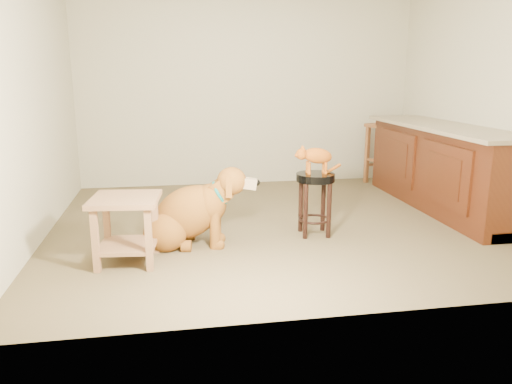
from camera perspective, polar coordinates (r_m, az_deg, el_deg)
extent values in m
cube|color=brown|center=(5.09, 2.66, -3.65)|extent=(4.50, 4.00, 0.01)
cube|color=beige|center=(6.84, -0.92, 11.82)|extent=(4.50, 0.04, 2.60)
cube|color=beige|center=(2.96, 11.43, 9.32)|extent=(4.50, 0.04, 2.60)
cube|color=beige|center=(4.90, -24.24, 9.98)|extent=(0.04, 4.00, 2.60)
cube|color=beige|center=(5.79, 25.47, 10.23)|extent=(0.04, 4.00, 2.60)
cube|color=#4C200D|center=(5.97, 20.66, 2.50)|extent=(0.60, 2.50, 0.90)
cube|color=gray|center=(5.89, 20.78, 6.98)|extent=(0.70, 2.56, 0.04)
cube|color=black|center=(6.08, 20.67, -1.20)|extent=(0.52, 2.50, 0.10)
cube|color=#4C200D|center=(5.34, 20.75, 1.82)|extent=(0.02, 0.90, 0.62)
cube|color=#4C200D|center=(6.30, 15.73, 3.85)|extent=(0.02, 0.90, 0.62)
cube|color=#3E190A|center=(5.34, 20.64, 1.82)|extent=(0.02, 0.60, 0.40)
cube|color=#3E190A|center=(6.29, 15.63, 3.85)|extent=(0.02, 0.60, 0.40)
cylinder|color=black|center=(4.86, 7.68, -1.43)|extent=(0.04, 0.04, 0.52)
cylinder|color=black|center=(4.81, 5.13, -1.52)|extent=(0.04, 0.04, 0.52)
cylinder|color=black|center=(4.65, 8.34, -2.13)|extent=(0.04, 0.04, 0.52)
cylinder|color=black|center=(4.60, 5.68, -2.22)|extent=(0.04, 0.04, 0.52)
torus|color=black|center=(4.76, 6.67, -3.10)|extent=(0.32, 0.32, 0.02)
cylinder|color=black|center=(4.66, 6.81, 1.69)|extent=(0.36, 0.36, 0.07)
cube|color=brown|center=(7.33, 14.63, 4.35)|extent=(0.06, 0.06, 0.78)
cube|color=brown|center=(7.09, 12.57, 4.16)|extent=(0.06, 0.06, 0.78)
cube|color=brown|center=(7.09, 16.65, 3.91)|extent=(0.06, 0.06, 0.78)
cube|color=brown|center=(6.84, 14.60, 3.71)|extent=(0.06, 0.06, 0.78)
cube|color=brown|center=(7.03, 14.81, 7.34)|extent=(0.57, 0.57, 0.04)
cube|color=#936744|center=(4.31, -11.41, -3.64)|extent=(0.06, 0.06, 0.50)
cube|color=#936744|center=(4.38, -16.66, -3.66)|extent=(0.06, 0.06, 0.50)
cube|color=#936744|center=(3.93, -12.15, -5.37)|extent=(0.06, 0.06, 0.50)
cube|color=#936744|center=(4.00, -17.89, -5.36)|extent=(0.06, 0.06, 0.50)
cube|color=#936744|center=(4.07, -14.76, -0.83)|extent=(0.58, 0.58, 0.04)
cube|color=#936744|center=(4.18, -14.44, -5.92)|extent=(0.49, 0.49, 0.03)
ellipsoid|color=brown|center=(4.63, -9.81, -3.54)|extent=(0.42, 0.36, 0.34)
ellipsoid|color=brown|center=(4.37, -10.34, -4.60)|extent=(0.42, 0.36, 0.34)
cylinder|color=brown|center=(4.66, -7.52, -4.85)|extent=(0.10, 0.12, 0.11)
cylinder|color=brown|center=(4.37, -7.97, -6.16)|extent=(0.10, 0.12, 0.11)
ellipsoid|color=brown|center=(4.44, -7.84, -2.37)|extent=(0.82, 0.52, 0.69)
ellipsoid|color=brown|center=(4.40, -5.26, -1.31)|extent=(0.33, 0.36, 0.35)
cylinder|color=brown|center=(4.53, -4.59, -3.20)|extent=(0.10, 0.10, 0.40)
cylinder|color=brown|center=(4.35, -4.74, -3.92)|extent=(0.10, 0.10, 0.40)
sphere|color=brown|center=(4.59, -4.15, -5.29)|extent=(0.11, 0.11, 0.11)
sphere|color=brown|center=(4.41, -4.28, -6.09)|extent=(0.11, 0.11, 0.11)
cylinder|color=brown|center=(4.37, -4.18, 0.04)|extent=(0.28, 0.22, 0.26)
ellipsoid|color=brown|center=(4.34, -2.81, 1.28)|extent=(0.29, 0.27, 0.24)
cube|color=tan|center=(4.34, -0.98, 1.01)|extent=(0.18, 0.12, 0.11)
sphere|color=black|center=(4.34, 0.07, 1.08)|extent=(0.06, 0.06, 0.06)
cube|color=brown|center=(4.46, -3.03, 1.18)|extent=(0.06, 0.07, 0.18)
cube|color=brown|center=(4.24, -3.13, 0.54)|extent=(0.06, 0.07, 0.18)
torus|color=#0D6964|center=(4.37, -4.18, -0.09)|extent=(0.17, 0.25, 0.21)
cylinder|color=#D8BF4C|center=(4.38, -3.47, -1.03)|extent=(0.01, 0.05, 0.05)
cylinder|color=brown|center=(4.63, -12.51, -5.28)|extent=(0.33, 0.13, 0.07)
ellipsoid|color=#98470F|center=(4.62, 7.06, 4.13)|extent=(0.29, 0.15, 0.18)
cylinder|color=#98470F|center=(4.66, 5.89, 2.85)|extent=(0.03, 0.03, 0.11)
sphere|color=#98470F|center=(4.67, 5.88, 2.33)|extent=(0.04, 0.04, 0.04)
cylinder|color=#98470F|center=(4.59, 6.10, 2.67)|extent=(0.03, 0.03, 0.11)
sphere|color=#98470F|center=(4.60, 6.08, 2.15)|extent=(0.04, 0.04, 0.04)
cylinder|color=#98470F|center=(4.70, 7.74, 2.88)|extent=(0.03, 0.03, 0.11)
sphere|color=#98470F|center=(4.70, 7.73, 2.36)|extent=(0.04, 0.04, 0.04)
cylinder|color=#98470F|center=(4.62, 7.97, 2.70)|extent=(0.03, 0.03, 0.11)
sphere|color=#98470F|center=(4.63, 7.96, 2.18)|extent=(0.04, 0.04, 0.04)
sphere|color=#98470F|center=(4.59, 5.24, 4.34)|extent=(0.10, 0.10, 0.10)
sphere|color=#98470F|center=(4.58, 4.69, 4.21)|extent=(0.04, 0.04, 0.04)
sphere|color=brown|center=(4.58, 4.50, 4.20)|extent=(0.02, 0.02, 0.02)
cone|color=#98470F|center=(4.61, 5.29, 5.09)|extent=(0.05, 0.05, 0.05)
cone|color=#C66B60|center=(4.61, 5.27, 5.05)|extent=(0.03, 0.03, 0.03)
cone|color=#98470F|center=(4.55, 5.46, 4.97)|extent=(0.05, 0.05, 0.05)
cone|color=#C66B60|center=(4.55, 5.43, 4.93)|extent=(0.03, 0.03, 0.03)
cylinder|color=#98470F|center=(4.72, 8.61, 2.54)|extent=(0.21, 0.11, 0.10)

